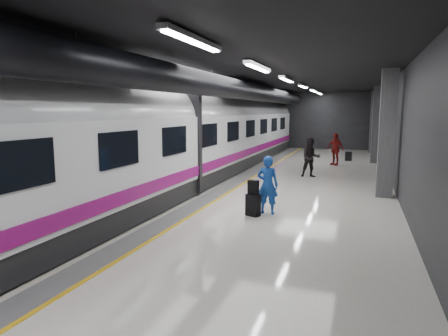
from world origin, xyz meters
The scene contains 9 objects.
ground centered at (0.00, 0.00, 0.00)m, with size 40.00×40.00×0.00m, color silver.
platform_hall centered at (-0.29, 0.96, 3.54)m, with size 10.02×40.02×4.51m.
train centered at (-3.25, 0.00, 2.07)m, with size 3.05×38.00×4.05m.
traveler_main centered at (1.12, -1.74, 0.87)m, with size 0.64×0.42×1.75m, color blue.
suitcase_main centered at (0.78, -2.13, 0.32)m, with size 0.39×0.25×0.64m, color black.
shoulder_bag centered at (0.77, -2.09, 0.85)m, with size 0.31×0.17×0.41m, color black.
traveler_far_a centered at (1.53, 5.44, 0.91)m, with size 0.89×0.69×1.82m, color black.
traveler_far_b centered at (2.34, 10.15, 0.91)m, with size 1.07×0.44×1.82m, color maroon.
suitcase_far centered at (3.02, 12.40, 0.28)m, with size 0.38×0.25×0.56m, color black.
Camera 1 is at (3.67, -13.20, 3.06)m, focal length 32.00 mm.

